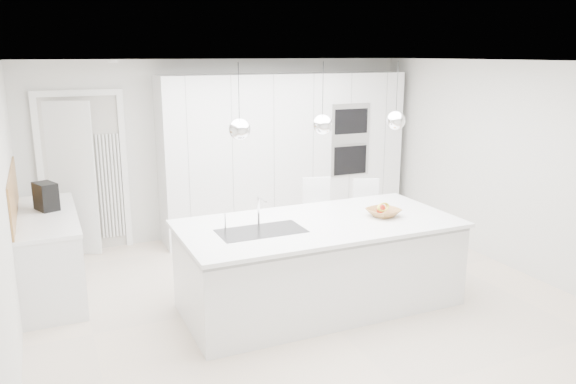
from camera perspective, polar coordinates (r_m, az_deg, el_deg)
name	(u,v)px	position (r m, az deg, el deg)	size (l,w,h in m)	color
floor	(299,296)	(6.24, 1.14, -10.47)	(5.50, 5.50, 0.00)	beige
wall_back	(226,148)	(8.12, -6.32, 4.45)	(5.50, 5.50, 0.00)	silver
wall_left	(6,214)	(5.32, -26.73, -2.03)	(5.00, 5.00, 0.00)	silver
ceiling	(300,61)	(5.68, 1.26, 13.15)	(5.50, 5.50, 0.00)	white
tall_cabinets	(285,154)	(8.14, -0.27, 3.84)	(3.60, 0.60, 2.30)	white
oven_stack	(350,140)	(8.24, 6.37, 5.28)	(0.62, 0.04, 1.05)	#A5A5A8
doorway_frame	(84,176)	(7.78, -20.01, 1.58)	(1.11, 0.08, 2.13)	white
hallway_door	(64,180)	(7.73, -21.81, 1.19)	(0.82, 0.04, 2.00)	white
radiator	(111,186)	(7.84, -17.57, 0.54)	(0.32, 0.04, 1.40)	white
left_base_cabinets	(50,255)	(6.70, -23.02, -5.92)	(0.60, 1.80, 0.86)	white
left_worktop	(46,216)	(6.57, -23.39, -2.22)	(0.62, 1.82, 0.04)	white
oak_backsplash	(13,194)	(6.51, -26.14, -0.18)	(0.02, 1.80, 0.50)	#A8763D
island_base	(320,267)	(5.86, 3.30, -7.57)	(2.80, 1.20, 0.86)	white
island_worktop	(319,224)	(5.76, 3.13, -3.24)	(2.84, 1.40, 0.04)	white
island_sink	(261,239)	(5.48, -2.73, -4.79)	(0.84, 0.44, 0.18)	#3F3F42
island_tap	(258,211)	(5.61, -3.02, -1.90)	(0.02, 0.02, 0.30)	white
pendant_left	(240,129)	(5.17, -4.95, 6.35)	(0.20, 0.20, 0.20)	white
pendant_mid	(322,125)	(5.50, 3.51, 6.83)	(0.20, 0.20, 0.20)	white
pendant_right	(396,121)	(5.93, 10.88, 7.13)	(0.20, 0.20, 0.20)	white
fruit_bowl	(383,213)	(6.01, 9.66, -2.07)	(0.34, 0.34, 0.08)	#A8763D
espresso_machine	(46,196)	(6.69, -23.39, -0.41)	(0.18, 0.28, 0.30)	black
bar_stool_left	(321,224)	(6.88, 3.37, -3.27)	(0.36, 0.50, 1.09)	white
bar_stool_right	(370,222)	(7.13, 8.37, -3.01)	(0.34, 0.47, 1.04)	white
apple_a	(381,208)	(6.05, 9.45, -1.64)	(0.09, 0.09, 0.09)	red
apple_b	(380,210)	(6.01, 9.33, -1.81)	(0.07, 0.07, 0.07)	red
apple_c	(382,209)	(6.05, 9.54, -1.72)	(0.07, 0.07, 0.07)	red
banana_bunch	(383,207)	(5.97, 9.65, -1.52)	(0.19, 0.19, 0.03)	gold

